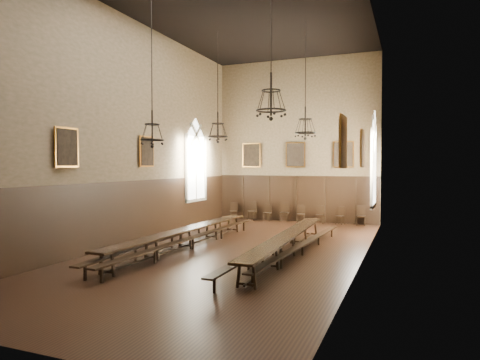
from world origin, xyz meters
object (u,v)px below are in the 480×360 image
Objects in this scene: bench_left_outer at (172,240)px; chair_0 at (234,214)px; chair_2 at (267,216)px; chair_6 at (340,219)px; chair_3 at (285,216)px; chair_7 at (361,219)px; bench_right_inner at (273,247)px; table_right at (287,245)px; bench_left_inner at (193,241)px; chandelier_back_left at (218,130)px; chair_5 at (320,218)px; chandelier_front_right at (271,100)px; chandelier_front_left at (152,129)px; chair_1 at (252,214)px; chandelier_back_right at (305,125)px; table_left at (185,239)px; chair_4 at (301,217)px; bench_right_outer at (302,248)px.

chair_0 is at bearing 97.15° from bench_left_outer.
chair_6 reaches higher than chair_2.
chair_3 is 4.09m from chair_7.
bench_right_inner is 11.07× the size of chair_2.
bench_left_inner is (-3.53, -0.28, -0.06)m from table_right.
chair_5 is at bearing 58.71° from chandelier_back_left.
chair_2 is at bearing 108.64° from chandelier_front_right.
chair_5 is 0.18× the size of chandelier_front_left.
chair_0 is at bearing -159.59° from chair_6.
chandelier_back_left is at bearing -141.57° from chair_7.
chair_1 is 0.22× the size of chandelier_back_right.
table_left is at bearing 4.81° from bench_left_outer.
chair_7 reaches higher than chair_2.
bench_left_inner is 9.07m from chair_4.
chair_5 is (-1.04, 8.36, 0.02)m from bench_right_outer.
chandelier_back_left reaches higher than chair_2.
chair_1 is 1.10× the size of chair_4.
bench_right_outer is at bearing -58.19° from chair_1.
bench_right_inner is at bearing -92.02° from chair_4.
bench_left_inner is 2.24× the size of chandelier_back_left.
chandelier_back_left is 1.07× the size of chandelier_front_right.
chandelier_front_right is at bearing -86.81° from chair_5.
chandelier_front_right reaches higher than chair_7.
chandelier_back_left reaches higher than bench_left_inner.
chair_2 is at bearing 173.19° from chair_7.
chandelier_front_left reaches higher than chair_6.
chandelier_front_left is (-4.03, -4.93, -0.41)m from chandelier_back_right.
bench_right_outer is (4.38, 0.41, -0.11)m from table_left.
chandelier_back_right is at bearing -0.98° from chandelier_back_left.
chair_1 is 12.98m from chandelier_front_right.
chandelier_front_left is at bearing -109.17° from chair_5.
chandelier_front_right reaches higher than bench_left_inner.
chair_2 is (-3.54, 8.54, -0.09)m from table_right.
chandelier_back_left and chandelier_front_left have the same top height.
chandelier_back_left is at bearing -122.17° from chair_4.
bench_left_inner is 11.27× the size of chair_5.
table_right is 10.11m from chair_0.
chandelier_front_right reaches higher than chair_3.
chair_2 is 7.17m from chandelier_back_left.
chair_2 reaches higher than bench_right_outer.
chair_4 is at bearing 103.95° from bench_right_outer.
chair_4 is at bearing 177.47° from chair_5.
chandelier_front_left is (0.37, -10.62, 4.03)m from chair_1.
bench_left_inner is 10.22m from chair_7.
table_left is at bearing -111.65° from chair_5.
bench_right_inner is 8.98m from chair_7.
chandelier_front_right is at bearing -66.05° from chair_1.
chair_1 reaches higher than bench_right_inner.
chair_5 is (-0.08, 8.71, -0.01)m from bench_right_inner.
chandelier_back_left is (-5.55, -5.68, 4.38)m from chair_7.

